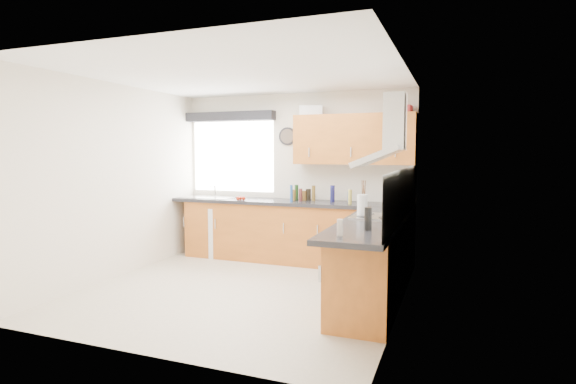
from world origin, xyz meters
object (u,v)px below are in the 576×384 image
at_px(extractor_hood, 387,138).
at_px(washing_machine, 228,231).
at_px(oven, 376,260).
at_px(upper_cabinets, 354,139).

relative_size(extractor_hood, washing_machine, 1.02).
height_order(extractor_hood, washing_machine, extractor_hood).
height_order(oven, washing_machine, oven).
xyz_separation_m(oven, extractor_hood, (0.10, -0.00, 1.34)).
height_order(oven, upper_cabinets, upper_cabinets).
relative_size(oven, washing_machine, 1.11).
distance_m(upper_cabinets, washing_machine, 2.41).
relative_size(upper_cabinets, washing_machine, 2.22).
distance_m(oven, upper_cabinets, 1.99).
bearing_deg(washing_machine, upper_cabinets, -15.13).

